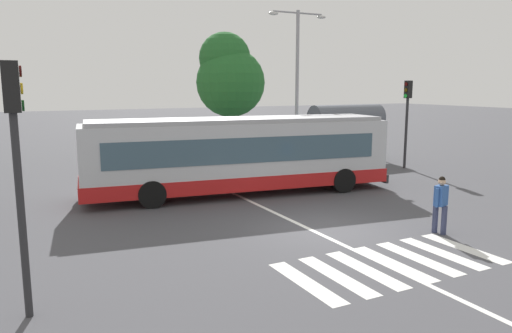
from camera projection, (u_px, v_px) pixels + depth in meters
ground_plane at (325, 230)px, 14.68m from camera, size 160.00×160.00×0.00m
city_transit_bus at (239, 155)px, 19.34m from camera, size 12.54×4.18×3.06m
pedestrian_crossing_street at (441, 202)px, 14.17m from camera, size 0.56×0.42×1.72m
parked_car_red at (135, 154)px, 25.43m from camera, size 1.98×4.56×1.35m
parked_car_champagne at (185, 152)px, 26.29m from camera, size 1.93×4.53×1.35m
parked_car_teal at (231, 149)px, 27.63m from camera, size 1.93×4.53×1.35m
traffic_light_near_corner at (16, 150)px, 8.66m from camera, size 0.33×0.32×4.75m
traffic_light_far_corner at (407, 110)px, 25.21m from camera, size 0.33×0.32×4.58m
bus_stop_shelter at (346, 119)px, 27.92m from camera, size 4.56×1.54×3.25m
twin_arm_street_lamp at (297, 69)px, 28.30m from camera, size 3.84×0.32×8.60m
background_tree_right at (229, 76)px, 31.01m from camera, size 4.40×4.40×7.71m
crosswalk_painted_stripes at (392, 264)px, 11.89m from camera, size 5.51×2.64×0.01m
lane_center_line at (281, 216)px, 16.27m from camera, size 0.16×24.00×0.01m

